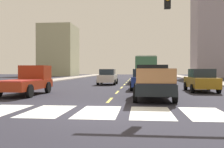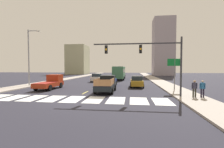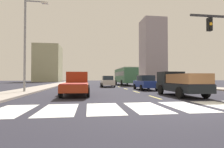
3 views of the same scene
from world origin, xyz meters
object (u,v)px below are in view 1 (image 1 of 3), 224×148
(city_bus, at_px, (145,67))
(sedan_near_right, at_px, (108,77))
(pickup_stakebed, at_px, (153,82))
(sedan_near_left, at_px, (143,79))
(pickup_dark, at_px, (28,81))
(sedan_mid, at_px, (201,80))

(city_bus, xyz_separation_m, sedan_near_right, (-4.28, -6.88, -1.09))
(pickup_stakebed, relative_size, sedan_near_left, 1.18)
(sedan_near_right, bearing_deg, pickup_stakebed, -71.51)
(sedan_near_left, bearing_deg, pickup_dark, -149.50)
(pickup_stakebed, bearing_deg, sedan_near_left, 92.41)
(sedan_mid, xyz_separation_m, sedan_near_right, (-8.14, 8.54, 0.00))
(pickup_dark, bearing_deg, sedan_mid, 17.02)
(pickup_dark, relative_size, city_bus, 0.48)
(pickup_dark, height_order, city_bus, city_bus)
(sedan_near_left, xyz_separation_m, sedan_near_right, (-3.76, 7.02, 0.00))
(sedan_near_left, distance_m, sedan_near_right, 7.97)
(pickup_dark, xyz_separation_m, sedan_near_right, (3.95, 12.01, -0.06))
(pickup_stakebed, relative_size, sedan_near_right, 1.18)
(sedan_mid, bearing_deg, city_bus, 103.84)
(city_bus, bearing_deg, pickup_dark, -114.78)
(pickup_stakebed, relative_size, sedan_mid, 1.18)
(sedan_near_left, height_order, sedan_mid, same)
(pickup_dark, distance_m, sedan_mid, 12.57)
(sedan_mid, bearing_deg, sedan_near_right, 133.41)
(city_bus, xyz_separation_m, sedan_near_left, (-0.52, -13.90, -1.09))
(pickup_stakebed, distance_m, pickup_dark, 8.36)
(pickup_stakebed, relative_size, pickup_dark, 1.00)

